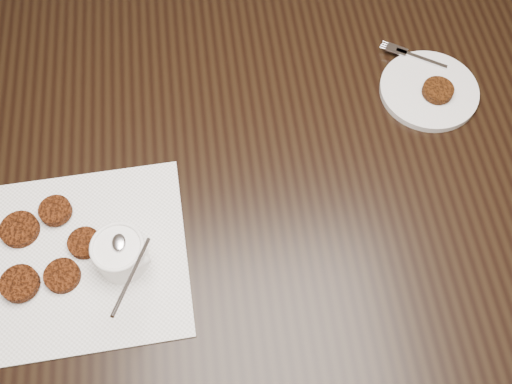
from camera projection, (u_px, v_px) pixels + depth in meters
floor at (273, 358)px, 1.64m from camera, size 4.00×4.00×0.00m
table at (245, 250)px, 1.39m from camera, size 1.52×0.98×0.75m
napkin at (89, 257)px, 0.98m from camera, size 0.33×0.33×0.00m
sauce_ramekin at (116, 246)px, 0.92m from camera, size 0.14×0.14×0.12m
patty_cluster at (50, 249)px, 0.97m from camera, size 0.26×0.26×0.02m
plate_with_patty at (430, 88)px, 1.13m from camera, size 0.26×0.26×0.03m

